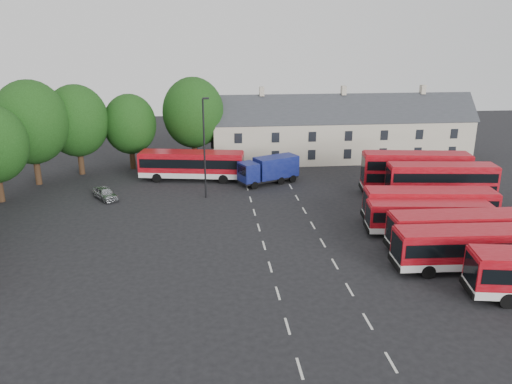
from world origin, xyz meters
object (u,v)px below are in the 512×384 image
Objects in this scene: silver_car at (105,193)px; lamppost at (204,146)px; box_truck at (269,169)px; bus_dd_south at (441,182)px.

lamppost reaches higher than silver_car.
lamppost is (-7.41, -4.50, 3.93)m from box_truck.
silver_car is (-18.03, -3.91, -1.10)m from box_truck.
lamppost is at bearing 174.75° from bus_dd_south.
bus_dd_south is 1.02× the size of lamppost.
bus_dd_south reaches higher than box_truck.
bus_dd_south is 24.33m from lamppost.
bus_dd_south is at bearing -12.02° from lamppost.
box_truck is 0.70× the size of lamppost.
lamppost reaches higher than box_truck.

